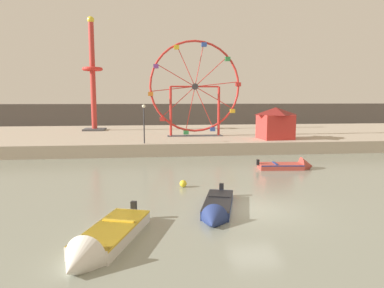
# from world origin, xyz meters

# --- Properties ---
(ground_plane) EXTENTS (240.00, 240.00, 0.00)m
(ground_plane) POSITION_xyz_m (0.00, 0.00, 0.00)
(ground_plane) COLOR gray
(quay_promenade) EXTENTS (110.00, 23.54, 1.20)m
(quay_promenade) POSITION_xyz_m (0.00, 27.86, 0.60)
(quay_promenade) COLOR tan
(quay_promenade) RESTS_ON ground_plane
(distant_town_skyline) EXTENTS (140.00, 3.00, 4.40)m
(distant_town_skyline) POSITION_xyz_m (0.00, 52.81, 2.20)
(distant_town_skyline) COLOR #564C47
(distant_town_skyline) RESTS_ON ground_plane
(motorboat_navy_blue) EXTENTS (2.57, 5.27, 1.22)m
(motorboat_navy_blue) POSITION_xyz_m (-2.03, -0.52, 0.23)
(motorboat_navy_blue) COLOR navy
(motorboat_navy_blue) RESTS_ON ground_plane
(motorboat_faded_red) EXTENTS (4.48, 1.84, 1.43)m
(motorboat_faded_red) POSITION_xyz_m (5.75, 9.42, 0.22)
(motorboat_faded_red) COLOR #B24238
(motorboat_faded_red) RESTS_ON ground_plane
(motorboat_white_red_stripe) EXTENTS (3.15, 5.69, 1.49)m
(motorboat_white_red_stripe) POSITION_xyz_m (-6.91, -3.95, 0.27)
(motorboat_white_red_stripe) COLOR silver
(motorboat_white_red_stripe) RESTS_ON ground_plane
(ferris_wheel_red_frame) EXTENTS (10.44, 1.20, 10.66)m
(ferris_wheel_red_frame) POSITION_xyz_m (-0.22, 22.94, 6.56)
(ferris_wheel_red_frame) COLOR red
(ferris_wheel_red_frame) RESTS_ON quay_promenade
(drop_tower_red_tower) EXTENTS (2.80, 2.80, 14.77)m
(drop_tower_red_tower) POSITION_xyz_m (-12.76, 31.55, 7.87)
(drop_tower_red_tower) COLOR #BC332D
(drop_tower_red_tower) RESTS_ON quay_promenade
(carnival_booth_red_striped) EXTENTS (3.81, 3.53, 3.34)m
(carnival_booth_red_striped) POSITION_xyz_m (7.87, 19.19, 2.94)
(carnival_booth_red_striped) COLOR red
(carnival_booth_red_striped) RESTS_ON quay_promenade
(promenade_lamp_near) EXTENTS (0.32, 0.32, 3.68)m
(promenade_lamp_near) POSITION_xyz_m (-5.80, 16.97, 3.63)
(promenade_lamp_near) COLOR #2D2D33
(promenade_lamp_near) RESTS_ON quay_promenade
(mooring_buoy_orange) EXTENTS (0.44, 0.44, 0.44)m
(mooring_buoy_orange) POSITION_xyz_m (-3.16, 4.73, 0.22)
(mooring_buoy_orange) COLOR yellow
(mooring_buoy_orange) RESTS_ON ground_plane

